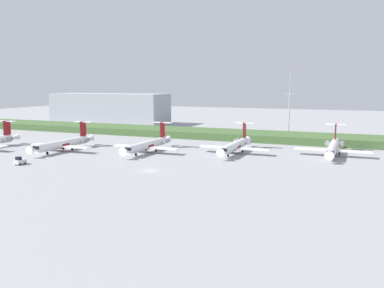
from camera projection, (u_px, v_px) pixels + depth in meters
ground_plane at (193, 153)px, 132.90m from camera, size 500.00×500.00×0.00m
grass_berm at (229, 135)px, 168.28m from camera, size 320.00×20.00×2.88m
regional_jet_second at (64, 143)px, 136.25m from camera, size 22.81×31.00×9.00m
regional_jet_third at (148, 144)px, 133.71m from camera, size 22.81×31.00×9.00m
regional_jet_fourth at (236, 145)px, 131.98m from camera, size 22.81×31.00×9.00m
regional_jet_fifth at (333, 147)px, 127.32m from camera, size 22.81×31.00×9.00m
antenna_mast at (289, 110)px, 170.16m from camera, size 4.40×0.50×27.83m
distant_hangar at (109, 108)px, 231.17m from camera, size 67.24×21.11×16.79m
baggage_tug at (20, 161)px, 113.06m from camera, size 1.72×3.20×2.30m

